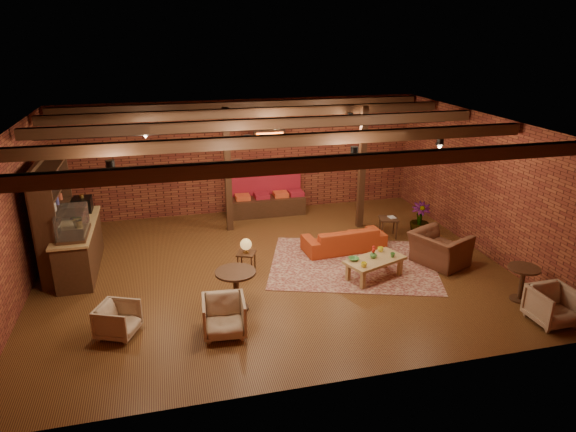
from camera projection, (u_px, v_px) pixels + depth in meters
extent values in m
plane|color=#381A0E|center=(273.00, 269.00, 11.35)|extent=(10.00, 10.00, 0.00)
cube|color=black|center=(272.00, 125.00, 10.25)|extent=(10.00, 8.00, 0.02)
cube|color=maroon|center=(242.00, 157.00, 14.45)|extent=(10.00, 0.02, 3.20)
cube|color=maroon|center=(333.00, 288.00, 7.15)|extent=(10.00, 0.02, 3.20)
cube|color=maroon|center=(14.00, 221.00, 9.67)|extent=(0.02, 8.00, 3.20)
cube|color=maroon|center=(482.00, 184.00, 11.93)|extent=(0.02, 8.00, 3.20)
cylinder|color=black|center=(257.00, 128.00, 11.83)|extent=(9.60, 0.12, 0.12)
cube|color=#322010|center=(228.00, 171.00, 13.03)|extent=(0.16, 0.16, 3.20)
cube|color=#322010|center=(362.00, 169.00, 13.25)|extent=(0.16, 0.16, 3.20)
imported|color=#337F33|center=(81.00, 214.00, 11.12)|extent=(0.35, 0.39, 0.30)
cube|color=#E65417|center=(270.00, 136.00, 13.50)|extent=(0.86, 0.06, 0.30)
cube|color=maroon|center=(353.00, 264.00, 11.59)|extent=(4.34, 3.80, 0.01)
imported|color=#A43716|center=(344.00, 239.00, 12.23)|extent=(2.01, 0.92, 0.57)
cube|color=#9C7848|center=(375.00, 260.00, 10.81)|extent=(1.44, 1.06, 0.06)
cube|color=#9C7848|center=(363.00, 280.00, 10.43)|extent=(0.08, 0.08, 0.38)
cube|color=#9C7848|center=(400.00, 267.00, 11.01)|extent=(0.08, 0.08, 0.38)
cube|color=#9C7848|center=(348.00, 272.00, 10.78)|extent=(0.08, 0.08, 0.38)
cube|color=#9C7848|center=(385.00, 260.00, 11.36)|extent=(0.08, 0.08, 0.38)
imported|color=yellow|center=(364.00, 265.00, 10.42)|extent=(0.17, 0.17, 0.10)
imported|color=#3F7F39|center=(393.00, 255.00, 10.86)|extent=(0.13, 0.13, 0.10)
imported|color=yellow|center=(381.00, 249.00, 11.14)|extent=(0.17, 0.17, 0.10)
imported|color=#3F7F39|center=(354.00, 259.00, 10.73)|extent=(0.29, 0.29, 0.06)
imported|color=#3F7F39|center=(373.00, 255.00, 10.82)|extent=(0.16, 0.16, 0.13)
sphere|color=#B01D12|center=(374.00, 249.00, 10.78)|extent=(0.10, 0.10, 0.10)
cube|color=#322010|center=(246.00, 253.00, 11.06)|extent=(0.49, 0.49, 0.04)
cylinder|color=#322010|center=(247.00, 263.00, 11.14)|extent=(0.03, 0.03, 0.43)
cylinder|color=#AB7F39|center=(246.00, 252.00, 11.05)|extent=(0.12, 0.12, 0.02)
cylinder|color=#AB7F39|center=(246.00, 250.00, 11.03)|extent=(0.04, 0.04, 0.18)
sphere|color=gold|center=(246.00, 244.00, 10.99)|extent=(0.25, 0.25, 0.25)
cylinder|color=#322010|center=(235.00, 272.00, 9.48)|extent=(0.76, 0.76, 0.04)
cylinder|color=#322010|center=(236.00, 291.00, 9.61)|extent=(0.11, 0.11, 0.74)
cylinder|color=#322010|center=(237.00, 308.00, 9.73)|extent=(0.46, 0.46, 0.04)
imported|color=beige|center=(118.00, 319.00, 8.81)|extent=(0.79, 0.81, 0.65)
imported|color=beige|center=(224.00, 315.00, 8.83)|extent=(0.77, 0.73, 0.75)
imported|color=brown|center=(440.00, 244.00, 11.43)|extent=(1.14, 1.34, 0.99)
cube|color=#322010|center=(389.00, 219.00, 12.97)|extent=(0.55, 0.55, 0.04)
cylinder|color=#322010|center=(388.00, 228.00, 13.05)|extent=(0.04, 0.04, 0.46)
imported|color=#322010|center=(389.00, 218.00, 12.96)|extent=(0.22, 0.26, 0.02)
cylinder|color=#322010|center=(524.00, 268.00, 9.83)|extent=(0.60, 0.60, 0.04)
cylinder|color=#322010|center=(521.00, 284.00, 9.95)|extent=(0.09, 0.09, 0.66)
cylinder|color=#322010|center=(519.00, 299.00, 10.06)|extent=(0.36, 0.36, 0.04)
imported|color=beige|center=(553.00, 304.00, 9.17)|extent=(0.74, 0.69, 0.75)
imported|color=#4C7F4C|center=(423.00, 187.00, 12.75)|extent=(1.85, 1.85, 2.61)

